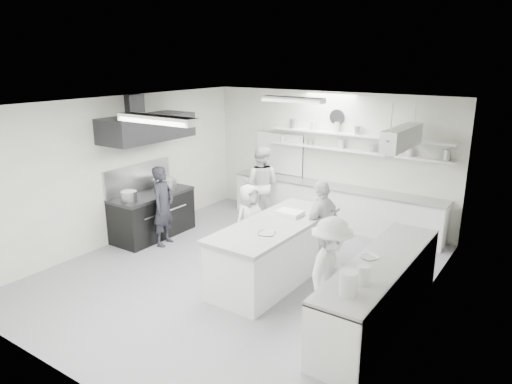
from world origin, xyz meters
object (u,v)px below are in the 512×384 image
Objects in this scene: right_counter at (380,293)px; prep_island at (275,252)px; back_counter at (332,206)px; cook_stove at (163,206)px; stove at (153,216)px; cook_back at (261,184)px.

right_counter is 2.02m from prep_island.
cook_stove reaches higher than back_counter.
stove is 2.56m from cook_back.
stove is 5.28m from right_counter.
prep_island is at bearing 170.15° from right_counter.
prep_island is at bearing 110.63° from cook_back.
cook_stove is (-4.71, 0.40, 0.35)m from right_counter.
cook_stove is at bearing -128.16° from back_counter.
cook_stove is at bearing 175.14° from right_counter.
back_counter is at bearing -51.40° from cook_stove.
stove is 4.03m from back_counter.
right_counter is 4.74m from cook_stove.
cook_stove is at bearing 52.03° from cook_back.
cook_stove is 0.92× the size of cook_back.
cook_back is (0.85, 2.30, 0.07)m from cook_stove.
cook_stove is (0.54, -0.20, 0.37)m from stove.
cook_back reaches higher than back_counter.
cook_back is (-1.87, 2.36, 0.40)m from prep_island.
prep_island is (0.36, -3.05, 0.03)m from back_counter.
right_counter is at bearing -9.02° from prep_island.
back_counter is 2.79× the size of cook_back.
back_counter is 1.52× the size of right_counter.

